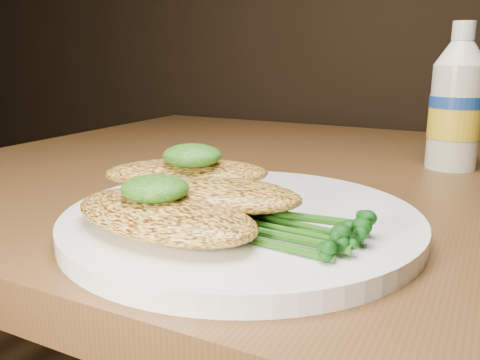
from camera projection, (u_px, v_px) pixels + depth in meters
The scene contains 8 objects.
plate at pixel (242, 220), 0.43m from camera, with size 0.30×0.30×0.02m, color white.
chicken_front at pixel (163, 215), 0.38m from camera, with size 0.16×0.09×0.03m, color gold.
chicken_mid at pixel (210, 192), 0.41m from camera, with size 0.15×0.08×0.02m, color gold.
chicken_back at pixel (187, 173), 0.44m from camera, with size 0.14×0.07×0.02m, color gold.
pesto_front at pixel (155, 188), 0.37m from camera, with size 0.05×0.05×0.02m, color black.
pesto_back at pixel (192, 155), 0.43m from camera, with size 0.05×0.05×0.02m, color black.
broccolini_bundle at pixel (278, 221), 0.37m from camera, with size 0.15×0.11×0.02m, color #215412, non-canonical shape.
mayo_bottle at pixel (457, 97), 0.63m from camera, with size 0.07×0.07×0.18m, color beige, non-canonical shape.
Camera 1 is at (0.10, 0.45, 0.90)m, focal length 37.57 mm.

